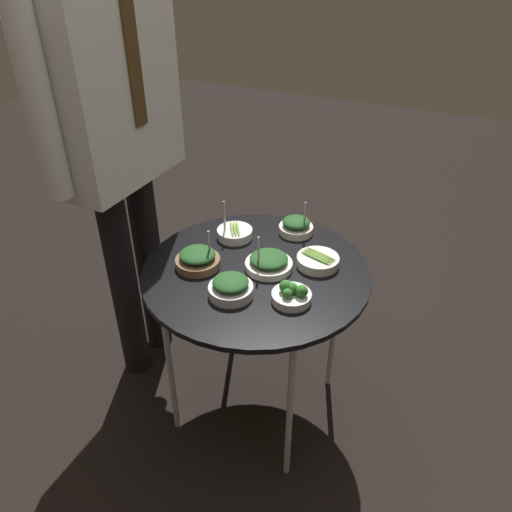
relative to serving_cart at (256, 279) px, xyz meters
name	(u,v)px	position (x,y,z in m)	size (l,w,h in m)	color
ground_plane	(256,403)	(0.00, 0.00, -0.59)	(8.00, 8.00, 0.00)	black
serving_cart	(256,279)	(0.00, 0.00, 0.00)	(0.72, 0.72, 0.63)	black
bowl_asparagus_front_center	(318,261)	(0.11, -0.17, 0.06)	(0.13, 0.13, 0.04)	silver
bowl_asparagus_mid_right	(235,233)	(0.14, 0.15, 0.06)	(0.12, 0.12, 0.14)	white
bowl_broccoli_center	(292,295)	(-0.10, -0.16, 0.06)	(0.12, 0.12, 0.06)	white
bowl_spinach_back_right	(269,262)	(0.02, -0.03, 0.06)	(0.15, 0.15, 0.13)	silver
bowl_spinach_far_rim	(231,287)	(-0.15, 0.01, 0.07)	(0.13, 0.13, 0.06)	silver
bowl_spinach_front_right	(198,259)	(-0.06, 0.17, 0.06)	(0.14, 0.14, 0.12)	brown
bowl_spinach_near_rim	(296,226)	(0.26, -0.03, 0.06)	(0.12, 0.12, 0.13)	silver
waiter_figure	(111,110)	(0.05, 0.53, 0.46)	(0.61, 0.23, 1.65)	black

